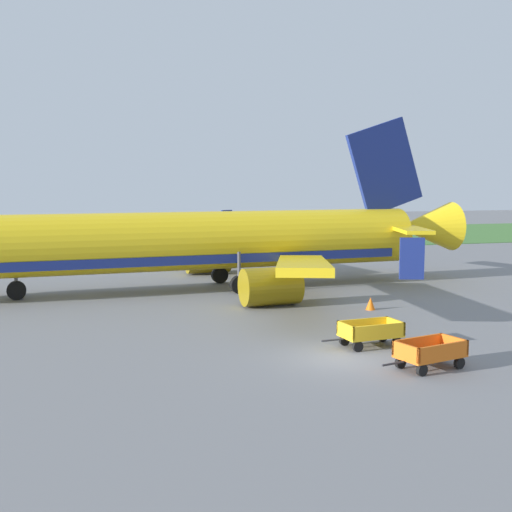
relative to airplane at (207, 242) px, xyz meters
name	(u,v)px	position (x,y,z in m)	size (l,w,h in m)	color
ground_plane	(343,359)	(1.74, -17.83, -3.05)	(220.00, 220.00, 0.00)	slate
grass_strip	(159,240)	(1.74, 36.02, -3.02)	(220.00, 28.00, 0.06)	#477A38
airplane	(207,242)	(0.00, 0.00, 0.00)	(37.63, 30.26, 11.34)	yellow
baggage_cart_nearest	(430,353)	(4.26, -19.99, -2.45)	(3.62, 1.96, 1.07)	orange
baggage_cart_second_in_row	(370,333)	(3.58, -16.39, -2.45)	(3.60, 1.62, 1.07)	gold
traffic_cone_near_plane	(371,303)	(7.12, -9.10, -2.71)	(0.52, 0.52, 0.68)	orange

